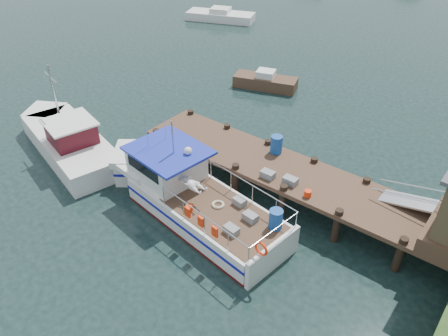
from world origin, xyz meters
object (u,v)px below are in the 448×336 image
Objects in this scene: dock at (408,201)px; lobster_boat at (187,192)px; moored_a at (221,16)px; moored_rowboat at (265,81)px; work_boat at (68,140)px.

dock is 1.63× the size of lobster_boat.
dock is at bearing -39.61° from moored_a.
lobster_boat is (-8.01, -3.49, -1.35)m from dock.
lobster_boat reaches higher than moored_rowboat.
dock is 16.52m from work_boat.
work_boat is 13.57m from moored_rowboat.
lobster_boat is 2.29× the size of moored_rowboat.
lobster_boat is 1.49× the size of moored_a.
moored_rowboat is at bearing 89.26° from work_boat.
lobster_boat is at bearing -156.46° from dock.
moored_rowboat reaches higher than moored_a.
dock is at bearing -24.46° from moored_rowboat.
moored_rowboat is 15.91m from moored_a.
dock is 3.73× the size of moored_rowboat.
moored_a is at bearing 133.09° from lobster_boat.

